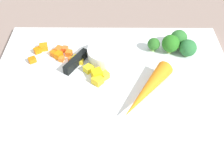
% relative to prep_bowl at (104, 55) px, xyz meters
% --- Properties ---
extents(ground_plane, '(4.00, 4.00, 0.00)m').
position_rel_prep_bowl_xyz_m(ground_plane, '(0.02, -0.06, -0.03)').
color(ground_plane, gray).
extents(cutting_board, '(0.54, 0.39, 0.01)m').
position_rel_prep_bowl_xyz_m(cutting_board, '(0.02, -0.06, -0.02)').
color(cutting_board, white).
rests_on(cutting_board, ground_plane).
extents(prep_bowl, '(0.08, 0.08, 0.03)m').
position_rel_prep_bowl_xyz_m(prep_bowl, '(0.00, 0.00, 0.00)').
color(prep_bowl, white).
rests_on(prep_bowl, cutting_board).
extents(chef_knife, '(0.18, 0.28, 0.02)m').
position_rel_prep_bowl_xyz_m(chef_knife, '(-0.09, -0.06, -0.01)').
color(chef_knife, silver).
rests_on(chef_knife, cutting_board).
extents(whole_carrot, '(0.12, 0.16, 0.04)m').
position_rel_prep_bowl_xyz_m(whole_carrot, '(0.09, -0.11, 0.00)').
color(whole_carrot, orange).
rests_on(whole_carrot, cutting_board).
extents(carrot_dice_0, '(0.02, 0.02, 0.01)m').
position_rel_prep_bowl_xyz_m(carrot_dice_0, '(-0.09, 0.02, -0.01)').
color(carrot_dice_0, orange).
rests_on(carrot_dice_0, cutting_board).
extents(carrot_dice_1, '(0.02, 0.02, 0.02)m').
position_rel_prep_bowl_xyz_m(carrot_dice_1, '(-0.11, 0.01, -0.01)').
color(carrot_dice_1, orange).
rests_on(carrot_dice_1, cutting_board).
extents(carrot_dice_2, '(0.01, 0.01, 0.01)m').
position_rel_prep_bowl_xyz_m(carrot_dice_2, '(-0.08, -0.00, -0.01)').
color(carrot_dice_2, orange).
rests_on(carrot_dice_2, cutting_board).
extents(carrot_dice_3, '(0.01, 0.02, 0.01)m').
position_rel_prep_bowl_xyz_m(carrot_dice_3, '(-0.10, 0.00, -0.01)').
color(carrot_dice_3, orange).
rests_on(carrot_dice_3, cutting_board).
extents(carrot_dice_4, '(0.01, 0.02, 0.01)m').
position_rel_prep_bowl_xyz_m(carrot_dice_4, '(-0.10, 0.04, -0.01)').
color(carrot_dice_4, orange).
rests_on(carrot_dice_4, cutting_board).
extents(carrot_dice_5, '(0.02, 0.02, 0.02)m').
position_rel_prep_bowl_xyz_m(carrot_dice_5, '(-0.15, 0.04, -0.01)').
color(carrot_dice_5, orange).
rests_on(carrot_dice_5, cutting_board).
extents(carrot_dice_6, '(0.02, 0.02, 0.01)m').
position_rel_prep_bowl_xyz_m(carrot_dice_6, '(-0.11, 0.03, -0.01)').
color(carrot_dice_6, orange).
rests_on(carrot_dice_6, cutting_board).
extents(carrot_dice_7, '(0.02, 0.02, 0.01)m').
position_rel_prep_bowl_xyz_m(carrot_dice_7, '(-0.12, 0.02, -0.01)').
color(carrot_dice_7, orange).
rests_on(carrot_dice_7, cutting_board).
extents(carrot_dice_8, '(0.02, 0.02, 0.01)m').
position_rel_prep_bowl_xyz_m(carrot_dice_8, '(-0.17, -0.00, -0.01)').
color(carrot_dice_8, orange).
rests_on(carrot_dice_8, cutting_board).
extents(carrot_dice_9, '(0.02, 0.02, 0.01)m').
position_rel_prep_bowl_xyz_m(carrot_dice_9, '(-0.16, 0.03, -0.01)').
color(carrot_dice_9, orange).
rests_on(carrot_dice_9, cutting_board).
extents(pepper_dice_0, '(0.01, 0.01, 0.01)m').
position_rel_prep_bowl_xyz_m(pepper_dice_0, '(-0.06, -0.01, -0.01)').
color(pepper_dice_0, yellow).
rests_on(pepper_dice_0, cutting_board).
extents(pepper_dice_1, '(0.02, 0.02, 0.01)m').
position_rel_prep_bowl_xyz_m(pepper_dice_1, '(-0.07, -0.00, -0.01)').
color(pepper_dice_1, yellow).
rests_on(pepper_dice_1, cutting_board).
extents(pepper_dice_2, '(0.03, 0.03, 0.02)m').
position_rel_prep_bowl_xyz_m(pepper_dice_2, '(-0.02, -0.06, -0.01)').
color(pepper_dice_2, yellow).
rests_on(pepper_dice_2, cutting_board).
extents(pepper_dice_3, '(0.03, 0.03, 0.02)m').
position_rel_prep_bowl_xyz_m(pepper_dice_3, '(-0.01, -0.07, -0.01)').
color(pepper_dice_3, yellow).
rests_on(pepper_dice_3, cutting_board).
extents(pepper_dice_4, '(0.02, 0.02, 0.01)m').
position_rel_prep_bowl_xyz_m(pepper_dice_4, '(0.00, -0.06, -0.01)').
color(pepper_dice_4, yellow).
rests_on(pepper_dice_4, cutting_board).
extents(pepper_dice_5, '(0.03, 0.03, 0.01)m').
position_rel_prep_bowl_xyz_m(pepper_dice_5, '(-0.04, -0.03, -0.01)').
color(pepper_dice_5, yellow).
rests_on(pepper_dice_5, cutting_board).
extents(broccoli_floret_0, '(0.04, 0.04, 0.04)m').
position_rel_prep_bowl_xyz_m(broccoli_floret_0, '(0.20, 0.02, 0.00)').
color(broccoli_floret_0, '#98B25A').
rests_on(broccoli_floret_0, cutting_board).
extents(broccoli_floret_1, '(0.03, 0.03, 0.03)m').
position_rel_prep_bowl_xyz_m(broccoli_floret_1, '(0.12, 0.04, 0.00)').
color(broccoli_floret_1, '#84C156').
rests_on(broccoli_floret_1, cutting_board).
extents(broccoli_floret_2, '(0.04, 0.04, 0.05)m').
position_rel_prep_bowl_xyz_m(broccoli_floret_2, '(0.16, 0.04, 0.01)').
color(broccoli_floret_2, '#96AD60').
rests_on(broccoli_floret_2, cutting_board).
extents(broccoli_floret_3, '(0.04, 0.04, 0.05)m').
position_rel_prep_bowl_xyz_m(broccoli_floret_3, '(0.18, 0.06, 0.01)').
color(broccoli_floret_3, '#8FC05D').
rests_on(broccoli_floret_3, cutting_board).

